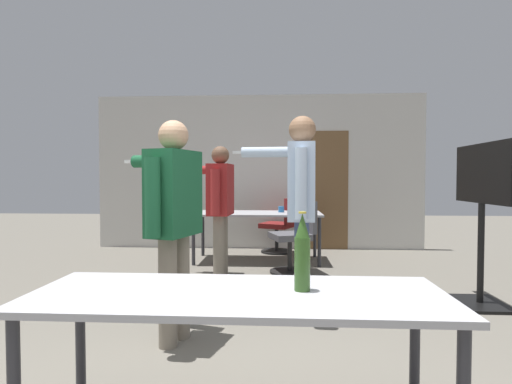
{
  "coord_description": "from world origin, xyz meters",
  "views": [
    {
      "loc": [
        0.36,
        -1.5,
        1.23
      ],
      "look_at": [
        0.14,
        2.28,
        1.1
      ],
      "focal_mm": 28.0,
      "sensor_mm": 36.0,
      "label": 1
    }
  ],
  "objects": [
    {
      "name": "conference_table_far",
      "position": [
        0.03,
        4.41,
        0.66
      ],
      "size": [
        1.89,
        0.82,
        0.72
      ],
      "color": "#A8A8AD",
      "rests_on": "ground_plane"
    },
    {
      "name": "office_chair_far_right",
      "position": [
        0.57,
        3.7,
        0.44
      ],
      "size": [
        0.64,
        0.59,
        0.94
      ],
      "rotation": [
        0.0,
        0.0,
        1.89
      ],
      "color": "black",
      "rests_on": "ground_plane"
    },
    {
      "name": "person_far_watching",
      "position": [
        0.55,
        2.03,
        1.09
      ],
      "size": [
        0.78,
        0.66,
        1.78
      ],
      "rotation": [
        0.0,
        0.0,
        1.48
      ],
      "color": "#3D4C75",
      "rests_on": "ground_plane"
    },
    {
      "name": "person_right_polo",
      "position": [
        -0.37,
        3.32,
        0.97
      ],
      "size": [
        0.75,
        0.71,
        1.62
      ],
      "rotation": [
        0.0,
        0.0,
        1.5
      ],
      "color": "slate",
      "rests_on": "ground_plane"
    },
    {
      "name": "conference_table_near",
      "position": [
        0.18,
        0.25,
        0.65
      ],
      "size": [
        1.85,
        0.65,
        0.72
      ],
      "color": "#A8A8AD",
      "rests_on": "ground_plane"
    },
    {
      "name": "back_wall",
      "position": [
        0.03,
        5.52,
        1.33
      ],
      "size": [
        5.71,
        0.12,
        2.68
      ],
      "color": "beige",
      "rests_on": "ground_plane"
    },
    {
      "name": "person_near_casual",
      "position": [
        -0.44,
        1.42,
        1.0
      ],
      "size": [
        0.72,
        0.78,
        1.66
      ],
      "rotation": [
        0.0,
        0.0,
        1.29
      ],
      "color": "slate",
      "rests_on": "ground_plane"
    },
    {
      "name": "beer_bottle",
      "position": [
        0.46,
        0.29,
        0.89
      ],
      "size": [
        0.07,
        0.07,
        0.36
      ],
      "color": "#2D511E",
      "rests_on": "conference_table_near"
    },
    {
      "name": "office_chair_side_rolled",
      "position": [
        0.39,
        5.08,
        0.42
      ],
      "size": [
        0.66,
        0.63,
        0.91
      ],
      "rotation": [
        0.0,
        0.0,
        1.14
      ],
      "color": "black",
      "rests_on": "ground_plane"
    },
    {
      "name": "tv_screen",
      "position": [
        2.31,
        2.44,
        0.96
      ],
      "size": [
        0.44,
        1.02,
        1.57
      ],
      "rotation": [
        0.0,
        0.0,
        -1.57
      ],
      "color": "black",
      "rests_on": "ground_plane"
    },
    {
      "name": "drink_cup",
      "position": [
        0.39,
        4.48,
        0.77
      ],
      "size": [
        0.09,
        0.09,
        0.09
      ],
      "color": "#2866A3",
      "rests_on": "conference_table_far"
    }
  ]
}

